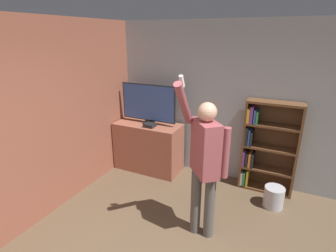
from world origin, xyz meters
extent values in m
cube|color=#9EA3A8|center=(0.00, 2.97, 1.35)|extent=(6.43, 0.06, 2.70)
cube|color=#93513D|center=(-2.25, 1.47, 1.35)|extent=(0.06, 4.54, 2.70)
cube|color=#93513D|center=(-1.58, 2.58, 0.45)|extent=(1.22, 0.57, 0.91)
cylinder|color=black|center=(-1.58, 2.62, 0.92)|extent=(0.22, 0.22, 0.03)
cylinder|color=black|center=(-1.58, 2.62, 0.96)|extent=(0.06, 0.06, 0.05)
cube|color=black|center=(-1.58, 2.62, 1.30)|extent=(1.05, 0.04, 0.66)
cube|color=#2D4C8C|center=(-1.58, 2.60, 1.30)|extent=(1.02, 0.01, 0.63)
cube|color=black|center=(-1.47, 2.45, 0.94)|extent=(0.19, 0.18, 0.06)
cube|color=brown|center=(0.13, 2.78, 0.75)|extent=(0.04, 0.28, 1.51)
cube|color=brown|center=(0.93, 2.78, 0.75)|extent=(0.04, 0.28, 1.51)
cube|color=brown|center=(0.53, 2.91, 0.75)|extent=(0.84, 0.01, 1.51)
cube|color=brown|center=(0.53, 2.78, 0.02)|extent=(0.76, 0.28, 0.04)
cube|color=brown|center=(0.53, 2.78, 0.38)|extent=(0.76, 0.28, 0.04)
cube|color=brown|center=(0.53, 2.78, 0.75)|extent=(0.76, 0.28, 0.04)
cube|color=brown|center=(0.53, 2.78, 1.13)|extent=(0.76, 0.28, 0.04)
cube|color=brown|center=(0.53, 2.78, 1.49)|extent=(0.76, 0.28, 0.04)
cube|color=beige|center=(0.16, 2.76, 0.14)|extent=(0.03, 0.25, 0.24)
cube|color=#338447|center=(0.20, 2.75, 0.15)|extent=(0.04, 0.24, 0.26)
cube|color=gold|center=(0.25, 2.75, 0.17)|extent=(0.03, 0.22, 0.29)
cube|color=#7A3889|center=(0.16, 2.76, 0.52)|extent=(0.04, 0.24, 0.25)
cube|color=#232328|center=(0.21, 2.77, 0.51)|extent=(0.03, 0.26, 0.23)
cube|color=orange|center=(0.25, 2.75, 0.51)|extent=(0.04, 0.23, 0.23)
cube|color=#232328|center=(0.30, 2.76, 0.51)|extent=(0.04, 0.24, 0.24)
cube|color=#232328|center=(0.17, 2.75, 0.92)|extent=(0.04, 0.22, 0.29)
cube|color=#2D569E|center=(0.21, 2.74, 0.90)|extent=(0.02, 0.22, 0.26)
cube|color=#232328|center=(0.25, 2.75, 0.89)|extent=(0.03, 0.22, 0.23)
cube|color=gold|center=(0.16, 2.73, 1.26)|extent=(0.04, 0.20, 0.22)
cube|color=#7A3889|center=(0.21, 2.76, 1.28)|extent=(0.04, 0.25, 0.26)
cube|color=#2D569E|center=(0.26, 2.74, 1.26)|extent=(0.03, 0.22, 0.22)
cube|color=#338447|center=(0.30, 2.76, 1.25)|extent=(0.03, 0.25, 0.19)
cylinder|color=#56514C|center=(-0.19, 1.34, 0.44)|extent=(0.13, 0.13, 0.88)
cylinder|color=#56514C|center=(-0.01, 1.34, 0.44)|extent=(0.13, 0.13, 0.88)
cube|color=#99474C|center=(-0.10, 1.34, 1.21)|extent=(0.44, 0.46, 0.66)
sphere|color=tan|center=(-0.10, 1.34, 1.65)|extent=(0.22, 0.22, 0.22)
cylinder|color=#99474C|center=(0.14, 1.34, 1.20)|extent=(0.09, 0.09, 0.61)
cylinder|color=#99474C|center=(-0.34, 1.21, 1.75)|extent=(0.09, 0.42, 0.55)
cube|color=white|center=(-0.34, 1.15, 2.00)|extent=(0.04, 0.09, 0.14)
cylinder|color=#B7B7BC|center=(0.70, 2.33, 0.16)|extent=(0.29, 0.29, 0.32)
camera|label=1|loc=(0.71, -1.37, 2.47)|focal=28.00mm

